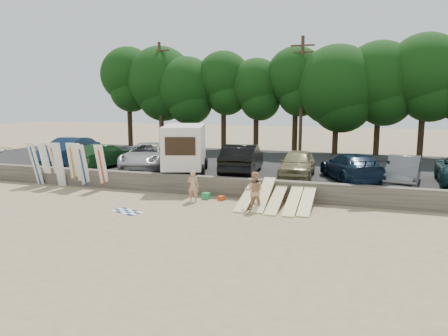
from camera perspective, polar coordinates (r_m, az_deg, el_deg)
The scene contains 31 objects.
ground at distance 20.10m, azimuth -2.56°, elevation -5.49°, with size 120.00×120.00×0.00m, color tan.
seawall at distance 22.75m, azimuth 0.09°, elevation -2.46°, with size 44.00×0.50×1.00m, color #6B6356.
parking_lot at distance 29.89m, azimuth 4.52°, elevation 0.02°, with size 44.00×14.50×0.70m, color #282828.
treeline at distance 36.07m, azimuth 8.80°, elevation 11.19°, with size 32.94×6.70×9.07m.
utility_poles at distance 34.54m, azimuth 10.08°, elevation 9.60°, with size 25.80×0.26×9.00m.
box_trailer at distance 25.74m, azimuth -5.17°, elevation 2.85°, with size 3.46×4.84×2.80m.
car_0 at distance 31.18m, azimuth -19.62°, elevation 2.14°, with size 1.82×5.21×1.72m, color #142947.
car_1 at distance 28.88m, azimuth -15.28°, elevation 1.56°, with size 1.54×4.40×1.45m, color #123315.
car_2 at distance 27.90m, azimuth -9.96°, elevation 1.62°, with size 2.61×5.65×1.57m, color #A7A6AB.
car_3 at distance 25.36m, azimuth 2.39°, elevation 1.19°, with size 1.84×5.27×1.74m, color black.
car_4 at distance 24.60m, azimuth 9.54°, elevation 0.56°, with size 1.79×4.45×1.52m, color #898057.
car_5 at distance 24.15m, azimuth 16.27°, elevation 0.14°, with size 2.10×5.16×1.50m, color black.
car_6 at distance 24.17m, azimuth 22.38°, elevation -0.26°, with size 1.51×4.34×1.43m, color #525357.
surfboard_upright_0 at distance 27.82m, azimuth -23.40°, elevation 0.53°, with size 0.50×0.06×2.60m, color white.
surfboard_upright_1 at distance 27.67m, azimuth -22.25°, elevation 0.55°, with size 0.50×0.06×2.60m, color white.
surfboard_upright_2 at distance 27.18m, azimuth -21.08°, elevation 0.44°, with size 0.50×0.06×2.60m, color white.
surfboard_upright_3 at distance 26.80m, azimuth -20.75°, elevation 0.41°, with size 0.50×0.06×2.60m, color white.
surfboard_upright_4 at distance 26.48m, azimuth -19.09°, elevation 0.40°, with size 0.50×0.06×2.60m, color white.
surfboard_upright_5 at distance 26.18m, azimuth -18.37°, elevation 0.34°, with size 0.50×0.06×2.60m, color white.
surfboard_upright_6 at distance 25.91m, azimuth -17.93°, elevation 0.22°, with size 0.50×0.06×2.60m, color white.
surfboard_upright_7 at distance 25.25m, azimuth -15.66°, elevation 0.11°, with size 0.50×0.06×2.60m, color white.
surfboard_low_0 at distance 20.81m, azimuth 3.03°, elevation -3.85°, with size 0.56×3.00×0.07m, color #F3E399.
surfboard_low_1 at distance 20.65m, azimuth 5.22°, elevation -3.47°, with size 0.56×3.00×0.07m, color #F3E399.
surfboard_low_2 at distance 20.43m, azimuth 6.84°, elevation -4.14°, with size 0.56×3.00×0.07m, color #F3E399.
surfboard_low_3 at distance 20.32m, azimuth 9.02°, elevation -4.21°, with size 0.56×3.00×0.07m, color #F3E399.
surfboard_low_4 at distance 20.41m, azimuth 10.79°, elevation -4.13°, with size 0.56×3.00×0.07m, color #F3E399.
beachgoer_a at distance 21.59m, azimuth -4.05°, elevation -2.35°, with size 0.57×0.37×1.56m, color tan.
beachgoer_b at distance 19.93m, azimuth 3.96°, elevation -3.01°, with size 0.87×0.67×1.78m, color tan.
cooler at distance 22.19m, azimuth -2.33°, elevation -3.66°, with size 0.38×0.30×0.32m, color green.
gear_bag at distance 21.92m, azimuth -0.37°, elevation -3.95°, with size 0.30×0.25×0.22m, color #D34818.
beach_towel at distance 20.28m, azimuth -12.58°, elevation -5.56°, with size 1.50×1.50×0.00m, color white.
Camera 1 is at (6.87, -18.20, 5.08)m, focal length 35.00 mm.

